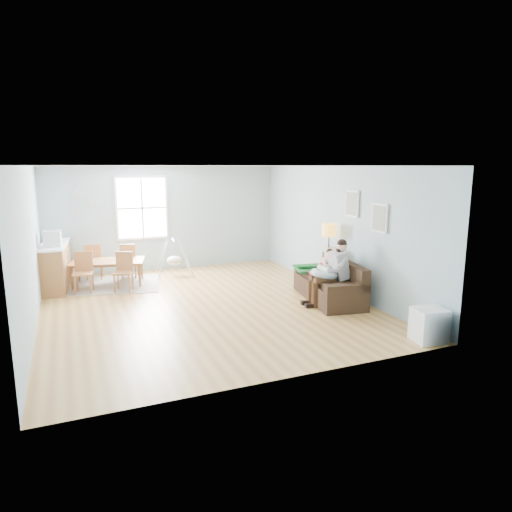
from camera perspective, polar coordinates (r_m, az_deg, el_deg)
name	(u,v)px	position (r m, az deg, el deg)	size (l,w,h in m)	color
room	(202,181)	(8.73, -6.81, 9.29)	(8.40, 9.40, 3.90)	#AE783D
window	(142,208)	(12.04, -14.07, 5.85)	(1.32, 0.08, 1.62)	white
pictures	(365,210)	(9.13, 13.48, 5.56)	(0.05, 1.34, 0.74)	white
wall_plates	(83,202)	(11.90, -20.84, 6.27)	(0.67, 0.02, 0.66)	#8FA5AB
sofa	(331,286)	(9.48, 9.38, -3.71)	(1.18, 2.11, 0.81)	black
green_throw	(317,268)	(10.00, 7.57, -1.53)	(0.92, 0.74, 0.04)	#16632B
beige_pillow	(332,259)	(9.92, 9.44, -0.35)	(0.14, 0.49, 0.49)	tan
father	(331,270)	(9.08, 9.41, -1.73)	(0.93, 0.45, 1.30)	gray
nursing_pillow	(324,274)	(9.04, 8.51, -2.18)	(0.52, 0.52, 0.14)	#A8C1D2
infant	(323,269)	(9.05, 8.41, -1.62)	(0.17, 0.37, 0.14)	silver
toddler	(325,265)	(9.52, 8.63, -1.11)	(0.56, 0.37, 0.83)	silver
floor_lamp	(329,236)	(9.85, 9.11, 2.51)	(0.30, 0.30, 1.49)	black
storage_cube	(429,325)	(7.67, 20.78, -8.06)	(0.54, 0.49, 0.53)	white
rug	(109,284)	(11.10, -17.89, -3.40)	(2.31, 1.75, 0.01)	gray
dining_table	(108,273)	(11.04, -17.98, -2.01)	(1.61, 0.90, 0.57)	brown
chair_sw	(83,270)	(10.53, -20.76, -1.60)	(0.47, 0.47, 0.89)	#996034
chair_se	(124,269)	(10.38, -16.20, -1.60)	(0.50, 0.50, 0.86)	#996034
chair_nw	(94,260)	(11.62, -19.61, -0.44)	(0.45, 0.45, 0.87)	#996034
chair_ne	(129,259)	(11.49, -15.59, -0.34)	(0.49, 0.49, 0.86)	#996034
counter	(56,266)	(11.11, -23.76, -1.12)	(0.69, 1.85, 1.01)	brown
monitor	(52,239)	(10.66, -24.15, 2.00)	(0.37, 0.35, 0.33)	silver
baby_swing	(174,260)	(11.52, -10.20, -0.47)	(0.99, 1.00, 0.91)	silver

